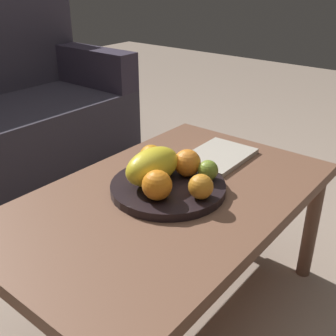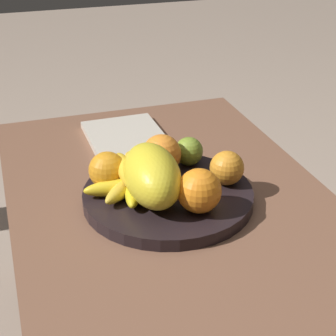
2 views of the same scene
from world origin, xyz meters
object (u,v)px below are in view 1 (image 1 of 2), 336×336
at_px(orange_left, 157,185).
at_px(magazine, 218,156).
at_px(orange_back, 151,156).
at_px(orange_front, 187,163).
at_px(coffee_table, 168,209).
at_px(apple_left, 208,170).
at_px(melon_large_front, 153,166).
at_px(orange_right, 201,187).
at_px(banana_bunch, 152,166).
at_px(fruit_bowl, 168,187).

distance_m(orange_left, magazine, 0.38).
bearing_deg(orange_left, orange_back, 45.61).
height_order(orange_front, magazine, orange_front).
height_order(coffee_table, apple_left, apple_left).
bearing_deg(orange_back, orange_front, -77.57).
relative_size(melon_large_front, apple_left, 3.08).
distance_m(coffee_table, orange_right, 0.16).
distance_m(coffee_table, melon_large_front, 0.14).
xyz_separation_m(orange_right, apple_left, (0.10, 0.04, -0.00)).
bearing_deg(orange_left, melon_large_front, 47.67).
distance_m(orange_front, orange_right, 0.14).
xyz_separation_m(melon_large_front, orange_left, (-0.06, -0.07, -0.01)).
height_order(banana_bunch, magazine, banana_bunch).
bearing_deg(orange_left, fruit_bowl, 20.12).
bearing_deg(orange_left, orange_right, -48.85).
relative_size(coffee_table, fruit_bowl, 3.04).
bearing_deg(orange_back, orange_right, -104.61).
height_order(orange_right, magazine, orange_right).
height_order(fruit_bowl, magazine, fruit_bowl).
bearing_deg(orange_front, orange_left, -173.18).
distance_m(orange_front, orange_back, 0.12).
bearing_deg(magazine, orange_right, -157.37).
bearing_deg(melon_large_front, banana_bunch, 42.57).
relative_size(apple_left, magazine, 0.24).
xyz_separation_m(orange_right, orange_back, (0.06, 0.23, 0.00)).
bearing_deg(banana_bunch, orange_left, -134.15).
bearing_deg(orange_front, magazine, 5.83).
height_order(melon_large_front, orange_left, melon_large_front).
xyz_separation_m(orange_right, banana_bunch, (0.03, 0.20, -0.01)).
height_order(coffee_table, melon_large_front, melon_large_front).
bearing_deg(fruit_bowl, orange_front, -8.75).
distance_m(coffee_table, banana_bunch, 0.14).
bearing_deg(magazine, melon_large_front, 173.62).
relative_size(melon_large_front, orange_right, 2.72).
distance_m(coffee_table, orange_left, 0.14).
bearing_deg(magazine, orange_front, -175.17).
relative_size(coffee_table, orange_back, 13.86).
relative_size(coffee_table, magazine, 4.11).
height_order(orange_right, banana_bunch, orange_right).
bearing_deg(magazine, orange_back, 156.32).
height_order(apple_left, magazine, apple_left).
xyz_separation_m(orange_front, orange_back, (-0.03, 0.12, -0.00)).
bearing_deg(melon_large_front, fruit_bowl, -60.33).
bearing_deg(coffee_table, orange_back, 60.79).
relative_size(coffee_table, apple_left, 16.79).
relative_size(orange_front, orange_left, 0.99).
height_order(orange_left, apple_left, orange_left).
height_order(coffee_table, orange_back, orange_back).
relative_size(orange_front, orange_right, 1.19).
height_order(orange_front, banana_bunch, orange_front).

